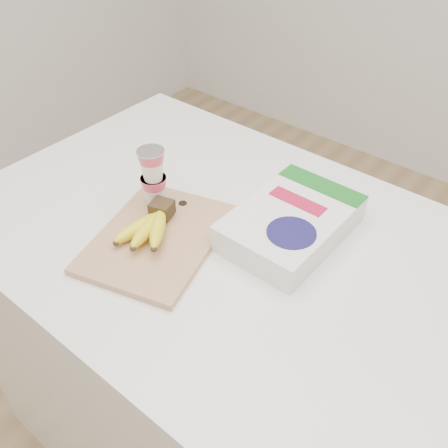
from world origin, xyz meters
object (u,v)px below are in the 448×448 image
(table, at_px, (226,358))
(cutting_board, at_px, (157,238))
(yogurt_stack, at_px, (153,176))
(cereal_box, at_px, (291,223))
(bananas, at_px, (150,225))

(table, xyz_separation_m, cutting_board, (-0.10, -0.11, 0.48))
(yogurt_stack, xyz_separation_m, cereal_box, (0.30, 0.12, -0.06))
(cutting_board, bearing_deg, cereal_box, 27.66)
(cutting_board, height_order, cereal_box, cereal_box)
(cutting_board, xyz_separation_m, cereal_box, (0.21, 0.20, 0.03))
(bananas, relative_size, yogurt_stack, 1.18)
(table, bearing_deg, cereal_box, 39.37)
(table, relative_size, cutting_board, 3.74)
(table, xyz_separation_m, bananas, (-0.12, -0.12, 0.51))
(cutting_board, relative_size, bananas, 1.94)
(cutting_board, bearing_deg, table, 31.69)
(table, xyz_separation_m, cereal_box, (0.11, 0.09, 0.50))
(bananas, height_order, cereal_box, cereal_box)
(table, distance_m, cereal_box, 0.52)
(table, height_order, cutting_board, cutting_board)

